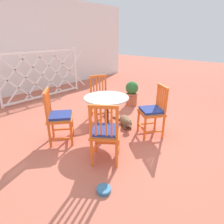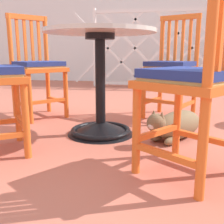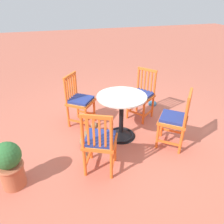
% 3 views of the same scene
% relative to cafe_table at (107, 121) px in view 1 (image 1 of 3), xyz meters
% --- Properties ---
extents(ground_plane, '(24.00, 24.00, 0.00)m').
position_rel_cafe_table_xyz_m(ground_plane, '(-0.09, -0.16, -0.28)').
color(ground_plane, '#BC604C').
extents(building_wall_backdrop, '(10.00, 0.20, 2.80)m').
position_rel_cafe_table_xyz_m(building_wall_backdrop, '(-0.09, 3.85, 1.12)').
color(building_wall_backdrop, white).
rests_on(building_wall_backdrop, ground_plane).
extents(lattice_fence_panel, '(3.07, 0.06, 1.33)m').
position_rel_cafe_table_xyz_m(lattice_fence_panel, '(0.47, 2.87, 0.38)').
color(lattice_fence_panel, white).
rests_on(lattice_fence_panel, ground_plane).
extents(cafe_table, '(0.76, 0.76, 0.73)m').
position_rel_cafe_table_xyz_m(cafe_table, '(0.00, 0.00, 0.00)').
color(cafe_table, black).
rests_on(cafe_table, ground_plane).
extents(orange_chair_facing_out, '(0.56, 0.56, 0.91)m').
position_rel_cafe_table_xyz_m(orange_chair_facing_out, '(-0.67, 0.45, 0.16)').
color(orange_chair_facing_out, orange).
rests_on(orange_chair_facing_out, ground_plane).
extents(orange_chair_at_corner, '(0.56, 0.56, 0.91)m').
position_rel_cafe_table_xyz_m(orange_chair_at_corner, '(-0.56, -0.49, 0.16)').
color(orange_chair_at_corner, orange).
rests_on(orange_chair_at_corner, ground_plane).
extents(orange_chair_by_planter, '(0.56, 0.56, 0.91)m').
position_rel_cafe_table_xyz_m(orange_chair_by_planter, '(0.56, -0.59, 0.16)').
color(orange_chair_by_planter, orange).
rests_on(orange_chair_by_planter, ground_plane).
extents(orange_chair_near_fence, '(0.53, 0.53, 0.91)m').
position_rel_cafe_table_xyz_m(orange_chair_near_fence, '(0.51, 0.64, 0.16)').
color(orange_chair_near_fence, orange).
rests_on(orange_chair_near_fence, ground_plane).
extents(tabby_cat, '(0.43, 0.68, 0.23)m').
position_rel_cafe_table_xyz_m(tabby_cat, '(0.52, -0.03, -0.19)').
color(tabby_cat, brown).
rests_on(tabby_cat, ground_plane).
extents(terracotta_planter, '(0.32, 0.32, 0.62)m').
position_rel_cafe_table_xyz_m(terracotta_planter, '(1.59, 0.59, 0.04)').
color(terracotta_planter, '#B25B3D').
rests_on(terracotta_planter, ground_plane).
extents(pet_water_bowl, '(0.17, 0.17, 0.05)m').
position_rel_cafe_table_xyz_m(pet_water_bowl, '(-1.02, -0.88, -0.26)').
color(pet_water_bowl, teal).
rests_on(pet_water_bowl, ground_plane).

